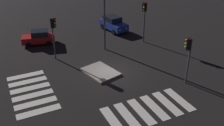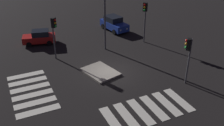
{
  "view_description": "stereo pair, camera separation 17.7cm",
  "coord_description": "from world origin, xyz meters",
  "px_view_note": "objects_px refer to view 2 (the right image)",
  "views": [
    {
      "loc": [
        18.85,
        -9.09,
        11.91
      ],
      "look_at": [
        0.0,
        0.0,
        1.0
      ],
      "focal_mm": 41.83,
      "sensor_mm": 36.0,
      "label": 1
    },
    {
      "loc": [
        18.93,
        -8.93,
        11.91
      ],
      "look_at": [
        0.0,
        0.0,
        1.0
      ],
      "focal_mm": 41.83,
      "sensor_mm": 36.0,
      "label": 2
    }
  ],
  "objects_px": {
    "traffic_island": "(100,72)",
    "traffic_light_north": "(188,50)",
    "car_red": "(39,37)",
    "car_blue": "(114,24)",
    "traffic_light_south": "(54,28)",
    "traffic_light_west": "(145,13)"
  },
  "relations": [
    {
      "from": "car_red",
      "to": "traffic_light_north",
      "type": "relative_size",
      "value": 0.95
    },
    {
      "from": "car_red",
      "to": "traffic_light_north",
      "type": "height_order",
      "value": "traffic_light_north"
    },
    {
      "from": "car_blue",
      "to": "car_red",
      "type": "height_order",
      "value": "car_blue"
    },
    {
      "from": "traffic_island",
      "to": "traffic_light_west",
      "type": "relative_size",
      "value": 0.81
    },
    {
      "from": "traffic_island",
      "to": "car_red",
      "type": "relative_size",
      "value": 0.97
    },
    {
      "from": "traffic_island",
      "to": "traffic_light_south",
      "type": "bearing_deg",
      "value": -147.96
    },
    {
      "from": "traffic_island",
      "to": "car_blue",
      "type": "bearing_deg",
      "value": 147.89
    },
    {
      "from": "car_red",
      "to": "traffic_light_west",
      "type": "relative_size",
      "value": 0.83
    },
    {
      "from": "traffic_light_north",
      "to": "car_blue",
      "type": "bearing_deg",
      "value": -49.57
    },
    {
      "from": "traffic_island",
      "to": "traffic_light_south",
      "type": "xyz_separation_m",
      "value": [
        -4.55,
        -2.85,
        3.19
      ]
    },
    {
      "from": "traffic_island",
      "to": "car_blue",
      "type": "xyz_separation_m",
      "value": [
        -9.58,
        6.01,
        0.81
      ]
    },
    {
      "from": "traffic_light_west",
      "to": "traffic_light_north",
      "type": "bearing_deg",
      "value": 42.84
    },
    {
      "from": "traffic_light_west",
      "to": "car_red",
      "type": "bearing_deg",
      "value": -61.12
    },
    {
      "from": "traffic_island",
      "to": "traffic_light_west",
      "type": "distance_m",
      "value": 9.28
    },
    {
      "from": "traffic_island",
      "to": "traffic_light_north",
      "type": "height_order",
      "value": "traffic_light_north"
    },
    {
      "from": "traffic_light_north",
      "to": "traffic_light_west",
      "type": "xyz_separation_m",
      "value": [
        -9.15,
        1.52,
        0.43
      ]
    },
    {
      "from": "traffic_light_south",
      "to": "traffic_light_west",
      "type": "relative_size",
      "value": 0.93
    },
    {
      "from": "traffic_light_south",
      "to": "traffic_light_west",
      "type": "xyz_separation_m",
      "value": [
        0.07,
        10.21,
        0.25
      ]
    },
    {
      "from": "car_blue",
      "to": "traffic_light_south",
      "type": "xyz_separation_m",
      "value": [
        5.04,
        -8.86,
        2.39
      ]
    },
    {
      "from": "car_red",
      "to": "traffic_light_west",
      "type": "distance_m",
      "value": 12.26
    },
    {
      "from": "car_red",
      "to": "car_blue",
      "type": "bearing_deg",
      "value": -164.15
    },
    {
      "from": "traffic_light_south",
      "to": "car_red",
      "type": "bearing_deg",
      "value": 151.54
    }
  ]
}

